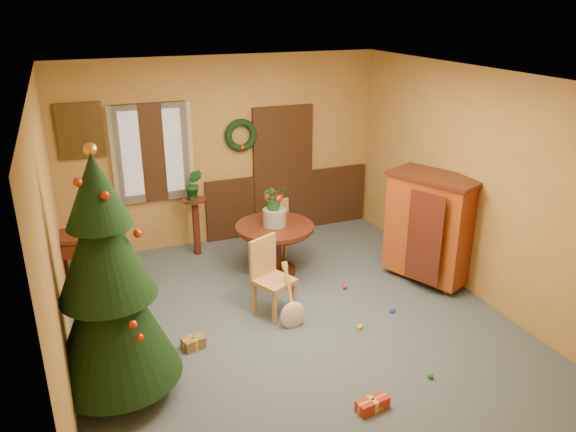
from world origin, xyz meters
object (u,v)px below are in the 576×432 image
christmas_tree (108,285)px  writing_desk (90,248)px  dining_table (275,240)px  chair_near (269,274)px  sideboard (431,225)px

christmas_tree → writing_desk: size_ratio=2.51×
dining_table → chair_near: bearing=-114.1°
christmas_tree → writing_desk: (-0.08, 2.30, -0.59)m
dining_table → writing_desk: (-2.41, 0.45, 0.09)m
dining_table → sideboard: (1.89, -0.94, 0.29)m
chair_near → writing_desk: bearing=144.9°
chair_near → sideboard: sideboard is taller
dining_table → writing_desk: bearing=169.5°
chair_near → sideboard: 2.33m
dining_table → chair_near: (-0.43, -0.95, 0.00)m
christmas_tree → writing_desk: 2.37m
writing_desk → sideboard: 4.52m
christmas_tree → dining_table: bearing=38.5°
christmas_tree → writing_desk: christmas_tree is taller
dining_table → chair_near: 1.04m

